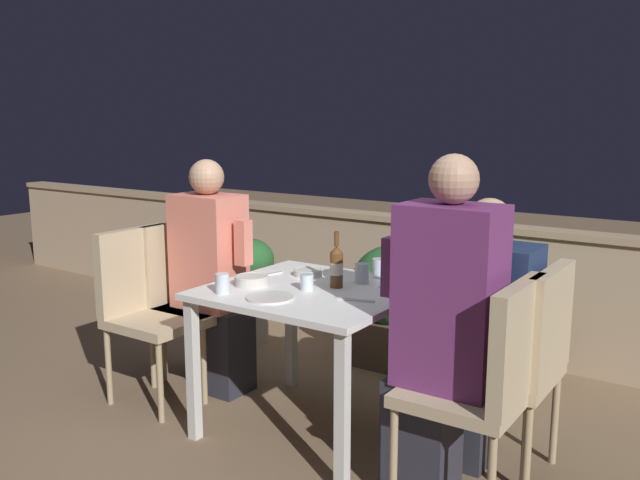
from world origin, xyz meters
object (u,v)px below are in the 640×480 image
(chair_right_far, at_px, (524,352))
(chair_right_near, at_px, (489,374))
(chair_left_far, at_px, (188,287))
(beer_bottle, at_px, (336,266))
(potted_plant, at_px, (251,279))
(person_coral_top, at_px, (214,275))
(chair_left_near, at_px, (146,298))
(person_navy_jumper, at_px, (476,334))
(person_purple_stripe, at_px, (441,328))

(chair_right_far, bearing_deg, chair_right_near, -95.66)
(chair_left_far, xyz_separation_m, beer_bottle, (1.03, -0.05, 0.26))
(chair_left_far, relative_size, potted_plant, 1.30)
(chair_left_far, bearing_deg, chair_right_near, -9.02)
(person_coral_top, bearing_deg, chair_right_far, 0.41)
(beer_bottle, distance_m, potted_plant, 1.46)
(chair_left_near, bearing_deg, chair_right_far, 8.76)
(person_coral_top, bearing_deg, person_navy_jumper, 0.47)
(chair_right_far, distance_m, potted_plant, 2.18)
(chair_left_far, bearing_deg, person_navy_jumper, 0.41)
(person_coral_top, distance_m, person_purple_stripe, 1.51)
(chair_left_far, distance_m, chair_right_near, 1.91)
(chair_right_near, height_order, chair_right_far, same)
(chair_right_near, xyz_separation_m, chair_right_far, (0.03, 0.31, 0.00))
(chair_left_near, height_order, person_navy_jumper, person_navy_jumper)
(person_purple_stripe, distance_m, person_navy_jumper, 0.33)
(chair_left_far, xyz_separation_m, potted_plant, (-0.14, 0.73, -0.12))
(chair_left_far, height_order, chair_right_near, same)
(chair_left_far, bearing_deg, chair_left_near, -94.49)
(person_navy_jumper, bearing_deg, person_purple_stripe, -94.48)
(chair_left_near, distance_m, chair_right_far, 1.96)
(chair_right_far, xyz_separation_m, beer_bottle, (-0.88, -0.06, 0.26))
(beer_bottle, bearing_deg, chair_left_near, -167.32)
(chair_right_far, bearing_deg, person_purple_stripe, -126.68)
(chair_left_far, relative_size, chair_right_far, 1.00)
(beer_bottle, bearing_deg, chair_left_far, 177.32)
(chair_left_near, relative_size, chair_left_far, 1.00)
(person_coral_top, bearing_deg, beer_bottle, -3.34)
(chair_left_near, xyz_separation_m, chair_left_far, (0.02, 0.29, 0.00))
(person_purple_stripe, xyz_separation_m, beer_bottle, (-0.65, 0.25, 0.12))
(chair_left_near, distance_m, potted_plant, 1.03)
(chair_left_far, bearing_deg, person_coral_top, 0.00)
(person_coral_top, bearing_deg, chair_left_near, -128.35)
(chair_right_near, height_order, beer_bottle, beer_bottle)
(person_coral_top, distance_m, beer_bottle, 0.85)
(person_purple_stripe, distance_m, beer_bottle, 0.71)
(beer_bottle, relative_size, potted_plant, 0.38)
(chair_left_far, distance_m, potted_plant, 0.75)
(chair_right_near, xyz_separation_m, beer_bottle, (-0.85, 0.25, 0.26))
(chair_right_far, relative_size, potted_plant, 1.30)
(chair_left_far, xyz_separation_m, person_coral_top, (0.20, 0.00, 0.10))
(chair_left_far, bearing_deg, beer_bottle, -2.68)
(chair_left_far, height_order, beer_bottle, beer_bottle)
(person_purple_stripe, relative_size, person_navy_jumper, 1.16)
(chair_left_far, relative_size, chair_right_near, 1.00)
(chair_left_far, relative_size, beer_bottle, 3.45)
(person_navy_jumper, height_order, potted_plant, person_navy_jumper)
(person_purple_stripe, bearing_deg, person_coral_top, 168.56)
(chair_right_near, xyz_separation_m, person_navy_jumper, (-0.18, 0.31, 0.04))
(chair_left_near, relative_size, chair_right_far, 1.00)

